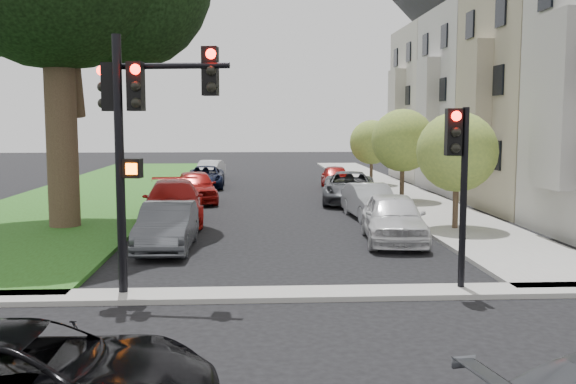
{
  "coord_description": "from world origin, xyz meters",
  "views": [
    {
      "loc": [
        -0.96,
        -11.8,
        3.85
      ],
      "look_at": [
        0.0,
        5.0,
        2.0
      ],
      "focal_mm": 40.0,
      "sensor_mm": 36.0,
      "label": 1
    }
  ],
  "objects": [
    {
      "name": "house_c",
      "position": [
        12.45,
        23.0,
        6.93
      ],
      "size": [
        7.7,
        7.55,
        15.97
      ],
      "color": "#B5AAA3",
      "rests_on": "ground"
    },
    {
      "name": "traffic_signal_main",
      "position": [
        -3.35,
        2.24,
        3.92
      ],
      "size": [
        2.79,
        0.73,
        5.69
      ],
      "color": "black",
      "rests_on": "ground"
    },
    {
      "name": "traffic_signal_secondary",
      "position": [
        3.64,
        2.19,
        2.91
      ],
      "size": [
        0.52,
        0.42,
        4.17
      ],
      "color": "black",
      "rests_on": "ground"
    },
    {
      "name": "small_tree_a",
      "position": [
        6.2,
        10.17,
        2.8
      ],
      "size": [
        2.81,
        2.81,
        4.21
      ],
      "color": "#3B2B1C",
      "rests_on": "ground"
    },
    {
      "name": "ground",
      "position": [
        0.0,
        0.0,
        0.0
      ],
      "size": [
        140.0,
        140.0,
        0.0
      ],
      "primitive_type": "plane",
      "color": "black",
      "rests_on": "ground"
    },
    {
      "name": "car_parked_6",
      "position": [
        -3.94,
        12.64,
        0.8
      ],
      "size": [
        2.73,
        5.69,
        1.6
      ],
      "primitive_type": "imported",
      "rotation": [
        0.0,
        0.0,
        0.09
      ],
      "color": "maroon",
      "rests_on": "ground"
    },
    {
      "name": "car_parked_8",
      "position": [
        -3.64,
        25.61,
        0.64
      ],
      "size": [
        2.22,
        4.66,
        1.28
      ],
      "primitive_type": "imported",
      "rotation": [
        0.0,
        0.0,
        0.02
      ],
      "color": "black",
      "rests_on": "ground"
    },
    {
      "name": "car_parked_1",
      "position": [
        3.76,
        13.31,
        0.69
      ],
      "size": [
        1.81,
        4.31,
        1.38
      ],
      "primitive_type": "imported",
      "rotation": [
        0.0,
        0.0,
        0.08
      ],
      "color": "#999BA0",
      "rests_on": "ground"
    },
    {
      "name": "small_tree_c",
      "position": [
        6.2,
        26.09,
        2.63
      ],
      "size": [
        2.64,
        2.64,
        3.96
      ],
      "color": "#3B2B1C",
      "rests_on": "ground"
    },
    {
      "name": "car_parked_0",
      "position": [
        3.57,
        8.27,
        0.79
      ],
      "size": [
        2.33,
        4.8,
        1.58
      ],
      "primitive_type": "imported",
      "rotation": [
        0.0,
        0.0,
        -0.1
      ],
      "color": "silver",
      "rests_on": "ground"
    },
    {
      "name": "sidewalk_right",
      "position": [
        6.75,
        24.0,
        0.06
      ],
      "size": [
        3.5,
        44.0,
        0.12
      ],
      "primitive_type": "cube",
      "color": "gray",
      "rests_on": "ground"
    },
    {
      "name": "house_d",
      "position": [
        12.45,
        30.5,
        6.93
      ],
      "size": [
        7.7,
        7.55,
        15.97
      ],
      "color": "#AFA897",
      "rests_on": "ground"
    },
    {
      "name": "grass_strip",
      "position": [
        -9.0,
        24.0,
        0.06
      ],
      "size": [
        8.0,
        44.0,
        0.12
      ],
      "primitive_type": "cube",
      "color": "#254A12",
      "rests_on": "ground"
    },
    {
      "name": "car_cross_near",
      "position": [
        -3.77,
        -3.97,
        0.66
      ],
      "size": [
        4.82,
        2.29,
        1.33
      ],
      "primitive_type": "imported",
      "rotation": [
        0.0,
        0.0,
        1.59
      ],
      "color": "black",
      "rests_on": "ground"
    },
    {
      "name": "car_parked_3",
      "position": [
        3.88,
        24.88,
        0.67
      ],
      "size": [
        1.86,
        4.04,
        1.34
      ],
      "primitive_type": "imported",
      "rotation": [
        0.0,
        0.0,
        -0.07
      ],
      "color": "maroon",
      "rests_on": "ground"
    },
    {
      "name": "house_b",
      "position": [
        12.45,
        15.5,
        6.93
      ],
      "size": [
        7.7,
        7.55,
        15.97
      ],
      "color": "tan",
      "rests_on": "ground"
    },
    {
      "name": "car_parked_9",
      "position": [
        -3.73,
        30.88,
        0.64
      ],
      "size": [
        2.01,
        4.08,
        1.29
      ],
      "primitive_type": "imported",
      "rotation": [
        0.0,
        0.0,
        -0.17
      ],
      "color": "silver",
      "rests_on": "ground"
    },
    {
      "name": "sidewalk_cross",
      "position": [
        0.0,
        2.0,
        0.06
      ],
      "size": [
        60.0,
        1.0,
        0.12
      ],
      "primitive_type": "cube",
      "color": "gray",
      "rests_on": "ground"
    },
    {
      "name": "car_parked_2",
      "position": [
        3.68,
        18.2,
        0.74
      ],
      "size": [
        3.18,
        5.63,
        1.48
      ],
      "primitive_type": "imported",
      "rotation": [
        0.0,
        0.0,
        -0.14
      ],
      "color": "#3F4247",
      "rests_on": "ground"
    },
    {
      "name": "car_parked_7",
      "position": [
        -3.63,
        18.86,
        0.77
      ],
      "size": [
        2.55,
        4.75,
        1.54
      ],
      "primitive_type": "imported",
      "rotation": [
        0.0,
        0.0,
        0.17
      ],
      "color": "maroon",
      "rests_on": "ground"
    },
    {
      "name": "small_tree_b",
      "position": [
        6.2,
        18.24,
        2.96
      ],
      "size": [
        2.97,
        2.97,
        4.46
      ],
      "color": "#3B2B1C",
      "rests_on": "ground"
    },
    {
      "name": "car_parked_5",
      "position": [
        -3.5,
        7.41,
        0.71
      ],
      "size": [
        1.54,
        4.32,
        1.42
      ],
      "primitive_type": "imported",
      "rotation": [
        0.0,
        0.0,
        -0.01
      ],
      "color": "#3F4247",
      "rests_on": "ground"
    }
  ]
}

